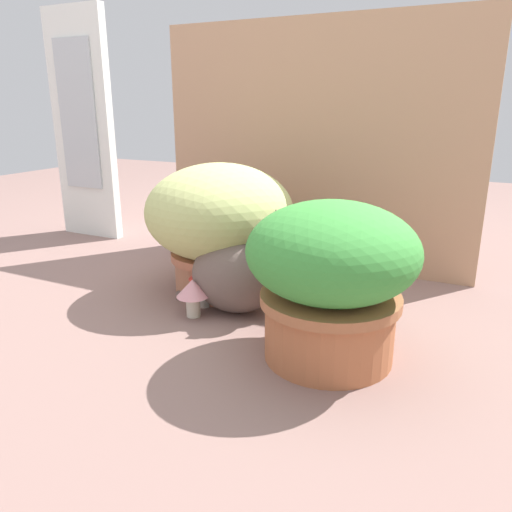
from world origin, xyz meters
name	(u,v)px	position (x,y,z in m)	size (l,w,h in m)	color
ground_plane	(213,303)	(0.00, 0.00, 0.00)	(6.00, 6.00, 0.00)	#82635C
cardboard_backdrop	(313,147)	(0.12, 0.51, 0.43)	(1.18, 0.03, 0.87)	tan
window_panel_white	(83,126)	(-0.92, 0.46, 0.49)	(0.31, 0.05, 0.97)	white
grass_planter	(220,222)	(-0.03, 0.11, 0.23)	(0.46, 0.46, 0.41)	#AD6D4F
leafy_planter	(331,275)	(0.42, -0.17, 0.21)	(0.40, 0.40, 0.38)	#B1653F
cat	(241,273)	(0.11, -0.02, 0.12)	(0.39, 0.21, 0.32)	#6B5851
mushroom_ornament_pink	(194,292)	(0.00, -0.11, 0.08)	(0.09, 0.09, 0.11)	beige
mushroom_ornament_red	(203,279)	(-0.01, -0.03, 0.09)	(0.09, 0.09, 0.12)	silver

